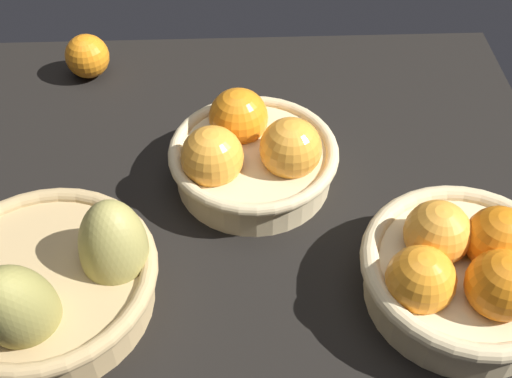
{
  "coord_description": "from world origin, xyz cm",
  "views": [
    {
      "loc": [
        -1.12,
        -59.35,
        64.7
      ],
      "look_at": [
        1.01,
        -3.99,
        7.0
      ],
      "focal_mm": 45.17,
      "sensor_mm": 36.0,
      "label": 1
    }
  ],
  "objects": [
    {
      "name": "market_tray",
      "position": [
        0.0,
        0.0,
        1.5
      ],
      "size": [
        84.0,
        72.0,
        3.0
      ],
      "primitive_type": "cube",
      "color": "black",
      "rests_on": "ground"
    },
    {
      "name": "basket_center",
      "position": [
        0.64,
        1.85,
        7.43
      ],
      "size": [
        22.2,
        22.2,
        11.01
      ],
      "color": "#D3BC8C",
      "rests_on": "market_tray"
    },
    {
      "name": "basket_near_right",
      "position": [
        23.21,
        -18.15,
        7.89
      ],
      "size": [
        23.49,
        23.49,
        11.73
      ],
      "color": "#D3BC8C",
      "rests_on": "market_tray"
    },
    {
      "name": "basket_near_left_pears",
      "position": [
        -21.75,
        -17.71,
        7.45
      ],
      "size": [
        25.2,
        25.2,
        15.36
      ],
      "color": "tan",
      "rests_on": "market_tray"
    },
    {
      "name": "loose_orange_front_gap",
      "position": [
        -24.31,
        26.44,
        6.43
      ],
      "size": [
        6.86,
        6.86,
        6.86
      ],
      "primitive_type": "sphere",
      "color": "orange",
      "rests_on": "market_tray"
    }
  ]
}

